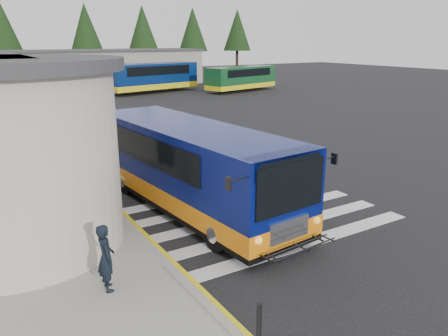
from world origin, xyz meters
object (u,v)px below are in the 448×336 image
transit_bus (191,170)px  bollard (258,334)px  pedestrian_b (1,240)px  far_bus_a (152,76)px  far_bus_b (241,77)px  pedestrian_a (106,257)px

transit_bus → bollard: bearing=-114.1°
pedestrian_b → far_bus_a: bearing=151.4°
bollard → pedestrian_b: bearing=121.4°
transit_bus → far_bus_b: bearing=48.5°
pedestrian_a → pedestrian_b: pedestrian_b is taller
far_bus_b → bollard: bearing=132.7°
pedestrian_b → far_bus_a: (17.43, 33.19, 0.66)m
pedestrian_a → bollard: 3.84m
far_bus_a → far_bus_b: bearing=-126.9°
pedestrian_b → far_bus_b: size_ratio=0.19×
pedestrian_b → far_bus_b: bearing=137.5°
far_bus_a → transit_bus: bearing=147.3°
bollard → far_bus_b: size_ratio=0.13×
pedestrian_a → far_bus_a: 38.36m
pedestrian_b → pedestrian_a: bearing=44.1°
pedestrian_b → far_bus_b: (25.99, 29.26, 0.43)m
pedestrian_a → far_bus_b: size_ratio=0.17×
transit_bus → bollard: 7.61m
pedestrian_a → bollard: pedestrian_a is taller
pedestrian_b → bollard: (3.29, -5.39, -0.29)m
transit_bus → pedestrian_a: size_ratio=6.58×
transit_bus → far_bus_a: size_ratio=0.96×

